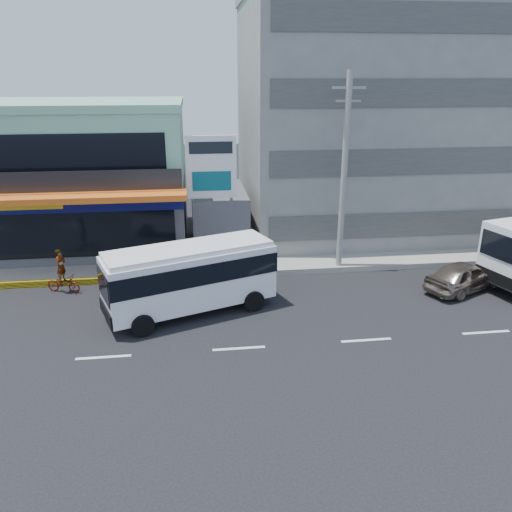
{
  "coord_description": "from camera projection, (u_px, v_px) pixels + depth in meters",
  "views": [
    {
      "loc": [
        -1.44,
        -16.5,
        9.75
      ],
      "look_at": [
        1.17,
        4.11,
        2.2
      ],
      "focal_mm": 35.0,
      "sensor_mm": 36.0,
      "label": 1
    }
  ],
  "objects": [
    {
      "name": "ground",
      "position": [
        239.0,
        349.0,
        18.89
      ],
      "size": [
        120.0,
        120.0,
        0.0
      ],
      "primitive_type": "plane",
      "color": "black",
      "rests_on": "ground"
    },
    {
      "name": "sidewalk",
      "position": [
        311.0,
        255.0,
        28.29
      ],
      "size": [
        70.0,
        5.0,
        0.3
      ],
      "primitive_type": "cube",
      "color": "gray",
      "rests_on": "ground"
    },
    {
      "name": "shop_building",
      "position": [
        82.0,
        178.0,
        29.58
      ],
      "size": [
        12.4,
        11.7,
        8.0
      ],
      "color": "#434247",
      "rests_on": "ground"
    },
    {
      "name": "concrete_building",
      "position": [
        372.0,
        121.0,
        31.66
      ],
      "size": [
        16.0,
        12.0,
        14.0
      ],
      "primitive_type": "cube",
      "color": "gray",
      "rests_on": "ground"
    },
    {
      "name": "gap_structure",
      "position": [
        220.0,
        219.0,
        29.48
      ],
      "size": [
        3.0,
        6.0,
        3.5
      ],
      "primitive_type": "cube",
      "color": "#434247",
      "rests_on": "ground"
    },
    {
      "name": "satellite_dish",
      "position": [
        220.0,
        192.0,
        27.92
      ],
      "size": [
        1.5,
        1.5,
        0.15
      ],
      "primitive_type": "cylinder",
      "color": "slate",
      "rests_on": "gap_structure"
    },
    {
      "name": "billboard",
      "position": [
        211.0,
        174.0,
        25.72
      ],
      "size": [
        2.6,
        0.18,
        6.9
      ],
      "color": "gray",
      "rests_on": "ground"
    },
    {
      "name": "utility_pole_near",
      "position": [
        344.0,
        174.0,
        24.74
      ],
      "size": [
        1.6,
        0.3,
        10.0
      ],
      "color": "#999993",
      "rests_on": "ground"
    },
    {
      "name": "minibus",
      "position": [
        190.0,
        274.0,
        21.2
      ],
      "size": [
        7.58,
        4.65,
        3.02
      ],
      "color": "white",
      "rests_on": "ground"
    },
    {
      "name": "sedan",
      "position": [
        464.0,
        276.0,
        23.79
      ],
      "size": [
        4.54,
        3.3,
        1.44
      ],
      "primitive_type": "imported",
      "rotation": [
        0.0,
        0.0,
        2.0
      ],
      "color": "tan",
      "rests_on": "ground"
    },
    {
      "name": "motorcycle_rider",
      "position": [
        63.0,
        278.0,
        23.58
      ],
      "size": [
        1.77,
        1.11,
        2.15
      ],
      "color": "#4C0A0B",
      "rests_on": "ground"
    }
  ]
}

